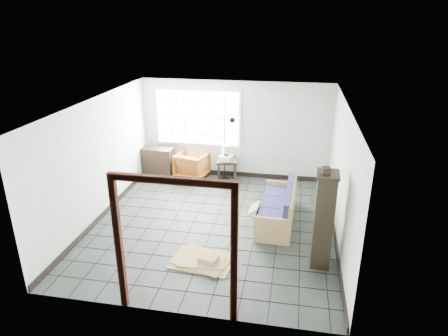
% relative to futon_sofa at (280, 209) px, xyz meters
% --- Properties ---
extents(ground, '(5.50, 5.50, 0.00)m').
position_rel_futon_sofa_xyz_m(ground, '(-1.35, -0.34, -0.30)').
color(ground, black).
rests_on(ground, ground).
extents(room_shell, '(5.02, 5.52, 2.61)m').
position_rel_futon_sofa_xyz_m(room_shell, '(-1.35, -0.31, 1.38)').
color(room_shell, '#A3A9A2').
rests_on(room_shell, ground).
extents(window_panel, '(2.32, 0.08, 1.52)m').
position_rel_futon_sofa_xyz_m(window_panel, '(-2.35, 2.36, 1.30)').
color(window_panel, silver).
rests_on(window_panel, ground).
extents(doorway_trim, '(1.80, 0.08, 2.20)m').
position_rel_futon_sofa_xyz_m(doorway_trim, '(-1.35, -3.04, 1.08)').
color(doorway_trim, '#36130C').
rests_on(doorway_trim, ground).
extents(futon_sofa, '(0.77, 1.89, 0.83)m').
position_rel_futon_sofa_xyz_m(futon_sofa, '(0.00, 0.00, 0.00)').
color(futon_sofa, '#9D7C47').
rests_on(futon_sofa, ground).
extents(armchair, '(0.90, 0.86, 0.78)m').
position_rel_futon_sofa_xyz_m(armchair, '(-2.46, 2.06, 0.09)').
color(armchair, brown).
rests_on(armchair, ground).
extents(side_table, '(0.63, 0.63, 0.59)m').
position_rel_futon_sofa_xyz_m(side_table, '(-1.51, 2.06, 0.19)').
color(side_table, black).
rests_on(side_table, ground).
extents(table_lamp, '(0.31, 0.31, 0.39)m').
position_rel_futon_sofa_xyz_m(table_lamp, '(-1.52, 2.05, 0.56)').
color(table_lamp, black).
rests_on(table_lamp, side_table).
extents(projector, '(0.36, 0.31, 0.11)m').
position_rel_futon_sofa_xyz_m(projector, '(-1.53, 2.02, 0.35)').
color(projector, silver).
rests_on(projector, side_table).
extents(floor_lamp, '(0.50, 0.44, 1.86)m').
position_rel_futon_sofa_xyz_m(floor_lamp, '(-1.47, 1.98, 0.70)').
color(floor_lamp, black).
rests_on(floor_lamp, ground).
extents(console_shelf, '(1.04, 0.48, 0.79)m').
position_rel_futon_sofa_xyz_m(console_shelf, '(-3.50, 2.06, 0.09)').
color(console_shelf, black).
rests_on(console_shelf, ground).
extents(tall_shelf, '(0.39, 0.49, 1.75)m').
position_rel_futon_sofa_xyz_m(tall_shelf, '(0.80, -1.39, 0.59)').
color(tall_shelf, black).
rests_on(tall_shelf, ground).
extents(pot, '(0.19, 0.19, 0.11)m').
position_rel_futon_sofa_xyz_m(pot, '(0.75, -1.43, 1.51)').
color(pot, black).
rests_on(pot, tall_shelf).
extents(open_box, '(0.91, 0.47, 0.51)m').
position_rel_futon_sofa_xyz_m(open_box, '(-0.18, -0.29, -0.11)').
color(open_box, olive).
rests_on(open_box, ground).
extents(cardboard_pile, '(1.17, 0.96, 0.16)m').
position_rel_futon_sofa_xyz_m(cardboard_pile, '(-1.27, -1.73, -0.26)').
color(cardboard_pile, olive).
rests_on(cardboard_pile, ground).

